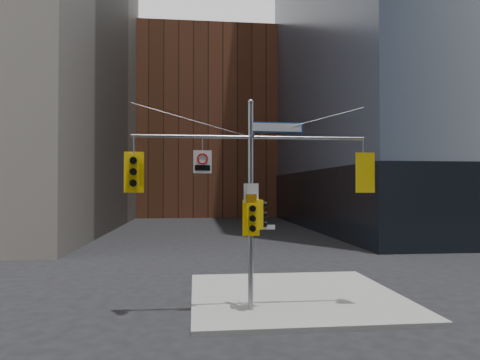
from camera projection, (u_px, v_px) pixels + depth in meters
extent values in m
plane|color=black|center=(260.00, 334.00, 12.46)|extent=(160.00, 160.00, 0.00)
cube|color=gray|center=(295.00, 295.00, 16.65)|extent=(8.00, 8.00, 0.15)
cube|color=black|center=(466.00, 199.00, 47.29)|extent=(36.40, 36.40, 6.00)
cube|color=brown|center=(206.00, 129.00, 70.37)|extent=(26.00, 20.00, 28.00)
cylinder|color=gray|center=(251.00, 208.00, 14.51)|extent=(0.18, 0.18, 7.20)
sphere|color=gray|center=(251.00, 102.00, 14.57)|extent=(0.20, 0.20, 0.20)
cylinder|color=gray|center=(192.00, 136.00, 14.34)|extent=(4.00, 0.11, 0.11)
cylinder|color=gray|center=(308.00, 138.00, 14.76)|extent=(4.00, 0.11, 0.11)
cylinder|color=gray|center=(252.00, 136.00, 14.20)|extent=(0.10, 0.70, 0.10)
cylinder|color=gray|center=(192.00, 120.00, 14.35)|extent=(4.00, 0.02, 1.12)
cylinder|color=gray|center=(308.00, 122.00, 14.77)|extent=(4.00, 0.02, 1.12)
cube|color=yellow|center=(134.00, 172.00, 14.12)|extent=(0.38, 0.28, 1.11)
cube|color=yellow|center=(134.00, 172.00, 14.30)|extent=(0.66, 0.10, 1.37)
cylinder|color=black|center=(133.00, 160.00, 13.92)|extent=(0.25, 0.19, 0.23)
cylinder|color=black|center=(133.00, 161.00, 14.00)|extent=(0.20, 0.04, 0.20)
cylinder|color=black|center=(133.00, 172.00, 13.91)|extent=(0.25, 0.19, 0.23)
cylinder|color=black|center=(133.00, 172.00, 13.99)|extent=(0.20, 0.04, 0.20)
cylinder|color=black|center=(133.00, 183.00, 13.90)|extent=(0.25, 0.19, 0.23)
cylinder|color=#0CE559|center=(133.00, 183.00, 13.99)|extent=(0.20, 0.04, 0.20)
cube|color=yellow|center=(363.00, 173.00, 14.95)|extent=(0.37, 0.27, 1.12)
cube|color=yellow|center=(365.00, 173.00, 14.76)|extent=(0.66, 0.07, 1.39)
cylinder|color=black|center=(361.00, 163.00, 15.17)|extent=(0.24, 0.18, 0.23)
cylinder|color=black|center=(362.00, 162.00, 15.09)|extent=(0.20, 0.03, 0.20)
cylinder|color=black|center=(361.00, 173.00, 15.16)|extent=(0.24, 0.18, 0.23)
cylinder|color=black|center=(362.00, 173.00, 15.08)|extent=(0.20, 0.03, 0.20)
cylinder|color=black|center=(361.00, 184.00, 15.16)|extent=(0.24, 0.18, 0.23)
cylinder|color=black|center=(362.00, 184.00, 15.07)|extent=(0.20, 0.03, 0.20)
cube|color=yellow|center=(259.00, 214.00, 14.53)|extent=(0.27, 0.35, 1.00)
cylinder|color=black|center=(264.00, 205.00, 14.58)|extent=(0.18, 0.23, 0.21)
cylinder|color=black|center=(262.00, 205.00, 14.57)|extent=(0.04, 0.18, 0.18)
cylinder|color=black|center=(264.00, 214.00, 14.58)|extent=(0.18, 0.23, 0.21)
cylinder|color=black|center=(262.00, 214.00, 14.56)|extent=(0.04, 0.18, 0.18)
cylinder|color=black|center=(264.00, 224.00, 14.57)|extent=(0.18, 0.23, 0.21)
cylinder|color=black|center=(262.00, 224.00, 14.55)|extent=(0.04, 0.18, 0.18)
cube|color=yellow|center=(252.00, 218.00, 14.23)|extent=(0.32, 0.23, 0.98)
cube|color=yellow|center=(251.00, 218.00, 14.39)|extent=(0.58, 0.04, 1.22)
cylinder|color=black|center=(253.00, 209.00, 14.04)|extent=(0.21, 0.15, 0.21)
cylinder|color=black|center=(252.00, 208.00, 14.12)|extent=(0.18, 0.02, 0.18)
cylinder|color=black|center=(253.00, 219.00, 14.04)|extent=(0.21, 0.15, 0.21)
cylinder|color=black|center=(252.00, 218.00, 14.11)|extent=(0.18, 0.02, 0.18)
cylinder|color=black|center=(253.00, 228.00, 14.03)|extent=(0.21, 0.15, 0.21)
cylinder|color=black|center=(252.00, 228.00, 14.11)|extent=(0.18, 0.02, 0.18)
cube|color=#0F4391|center=(277.00, 127.00, 14.65)|extent=(1.86, 0.13, 0.36)
cube|color=silver|center=(277.00, 127.00, 14.63)|extent=(1.75, 0.09, 0.28)
cube|color=silver|center=(202.00, 162.00, 14.34)|extent=(0.61, 0.06, 0.77)
torus|color=#B20A0A|center=(202.00, 159.00, 14.33)|extent=(0.38, 0.07, 0.38)
cube|color=black|center=(202.00, 168.00, 14.32)|extent=(0.51, 0.04, 0.18)
cube|color=silver|center=(251.00, 193.00, 14.40)|extent=(0.50, 0.07, 0.66)
cube|color=#D88C00|center=(251.00, 199.00, 14.38)|extent=(0.37, 0.04, 0.29)
cube|color=silver|center=(264.00, 227.00, 14.55)|extent=(0.78, 0.06, 0.16)
cube|color=#145926|center=(249.00, 231.00, 14.94)|extent=(0.06, 0.76, 0.15)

